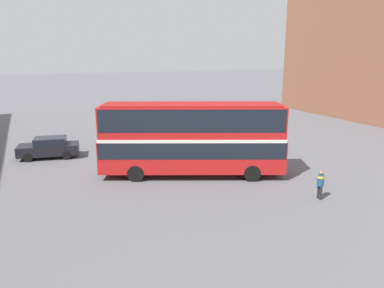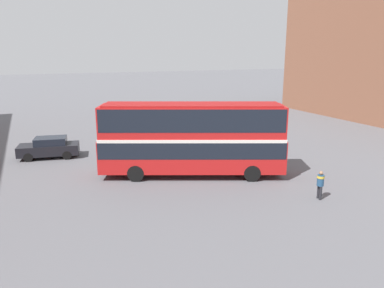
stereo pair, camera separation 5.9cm
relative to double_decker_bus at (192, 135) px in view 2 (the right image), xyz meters
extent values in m
plane|color=#5B5B60|center=(0.46, 0.93, -2.65)|extent=(240.00, 240.00, 0.00)
cube|color=red|center=(0.00, 0.00, -1.18)|extent=(11.47, 6.82, 2.05)
cube|color=red|center=(0.00, 0.00, 0.86)|extent=(11.28, 6.68, 2.03)
cube|color=black|center=(0.00, 0.00, -0.72)|extent=(11.38, 6.80, 1.01)
cube|color=black|center=(0.00, 0.00, 1.10)|extent=(11.14, 6.64, 1.38)
cube|color=silver|center=(0.00, 0.00, -0.13)|extent=(11.37, 6.79, 0.20)
cube|color=maroon|center=(0.00, 0.00, 1.92)|extent=(10.74, 6.32, 0.10)
cylinder|color=black|center=(3.79, -0.46, -2.13)|extent=(1.06, 0.68, 1.03)
cylinder|color=black|center=(2.92, -2.46, -2.13)|extent=(1.06, 0.68, 1.03)
cylinder|color=black|center=(-2.71, 2.37, -2.13)|extent=(1.06, 0.68, 1.03)
cylinder|color=black|center=(-3.58, 0.37, -2.13)|extent=(1.06, 0.68, 1.03)
cylinder|color=#232328|center=(4.67, -6.45, -2.27)|extent=(0.14, 0.14, 0.76)
cylinder|color=#232328|center=(4.73, -6.22, -2.27)|extent=(0.14, 0.14, 0.76)
cylinder|color=navy|center=(4.70, -6.34, -1.59)|extent=(0.44, 0.44, 0.60)
cylinder|color=gold|center=(4.70, -6.34, -1.40)|extent=(0.47, 0.47, 0.13)
sphere|color=#936B4C|center=(4.70, -6.34, -1.18)|extent=(0.21, 0.21, 0.21)
cube|color=black|center=(-8.10, 8.07, -2.00)|extent=(4.53, 2.51, 0.75)
cube|color=black|center=(-7.94, 8.04, -1.36)|extent=(2.48, 1.97, 0.52)
cylinder|color=black|center=(-9.55, 7.53, -2.32)|extent=(0.67, 0.33, 0.64)
cylinder|color=black|center=(-9.26, 9.09, -2.32)|extent=(0.67, 0.33, 0.64)
cylinder|color=black|center=(-6.94, 7.05, -2.32)|extent=(0.67, 0.33, 0.64)
cylinder|color=black|center=(-6.65, 8.61, -2.32)|extent=(0.67, 0.33, 0.64)
cube|color=navy|center=(7.95, 6.66, -2.01)|extent=(4.88, 2.85, 0.73)
cube|color=black|center=(7.77, 6.70, -1.40)|extent=(2.70, 2.14, 0.48)
cylinder|color=black|center=(9.53, 7.09, -2.33)|extent=(0.67, 0.37, 0.64)
cylinder|color=black|center=(9.13, 5.53, -2.33)|extent=(0.67, 0.37, 0.64)
cylinder|color=black|center=(6.77, 7.79, -2.33)|extent=(0.67, 0.37, 0.64)
cylinder|color=black|center=(6.38, 6.22, -2.33)|extent=(0.67, 0.37, 0.64)
camera|label=1|loc=(-9.20, -20.82, 5.09)|focal=35.00mm
camera|label=2|loc=(-9.14, -20.84, 5.09)|focal=35.00mm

